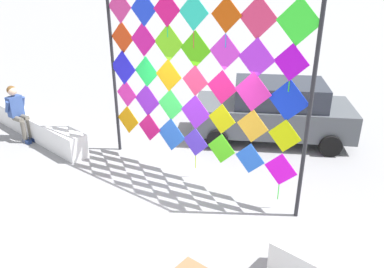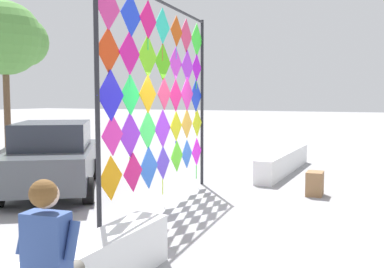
{
  "view_description": "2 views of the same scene",
  "coord_description": "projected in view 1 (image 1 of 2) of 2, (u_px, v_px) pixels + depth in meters",
  "views": [
    {
      "loc": [
        4.55,
        -4.41,
        4.12
      ],
      "look_at": [
        -0.01,
        0.7,
        1.09
      ],
      "focal_mm": 35.38,
      "sensor_mm": 36.0,
      "label": 1
    },
    {
      "loc": [
        -7.4,
        -3.14,
        2.06
      ],
      "look_at": [
        0.12,
        0.36,
        1.38
      ],
      "focal_mm": 41.47,
      "sensor_mm": 36.0,
      "label": 2
    }
  ],
  "objects": [
    {
      "name": "ground",
      "position": [
        169.0,
        195.0,
        7.45
      ],
      "size": [
        120.0,
        120.0,
        0.0
      ],
      "primitive_type": "plane",
      "color": "gray"
    },
    {
      "name": "plaza_ledge_left",
      "position": [
        34.0,
        125.0,
        9.98
      ],
      "size": [
        4.32,
        0.45,
        0.58
      ],
      "primitive_type": "cube",
      "color": "white",
      "rests_on": "ground"
    },
    {
      "name": "seated_vendor",
      "position": [
        17.0,
        109.0,
        9.54
      ],
      "size": [
        0.65,
        0.54,
        1.43
      ],
      "color": "#666056",
      "rests_on": "ground"
    },
    {
      "name": "parked_car",
      "position": [
        274.0,
        111.0,
        9.63
      ],
      "size": [
        4.19,
        3.6,
        1.52
      ],
      "color": "#4C5156",
      "rests_on": "ground"
    },
    {
      "name": "kite_display_rack",
      "position": [
        194.0,
        75.0,
        7.2
      ],
      "size": [
        4.61,
        0.47,
        3.86
      ],
      "color": "#232328",
      "rests_on": "ground"
    }
  ]
}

